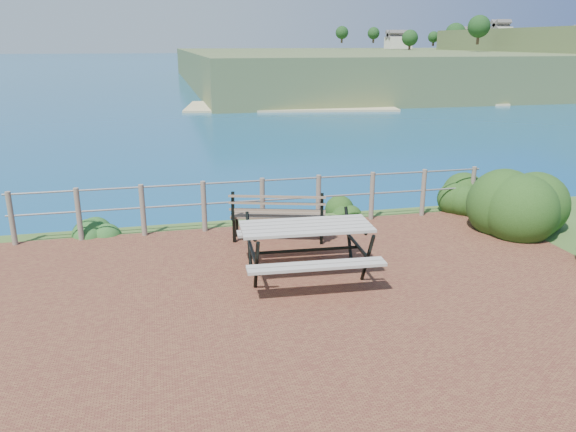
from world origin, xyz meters
name	(u,v)px	position (x,y,z in m)	size (l,w,h in m)	color
ground	(305,299)	(0.00, 0.00, 0.00)	(10.00, 7.00, 0.12)	brown
ocean	(159,52)	(0.00, 200.00, 0.00)	(1200.00, 1200.00, 0.00)	#15647F
safety_railing	(262,200)	(0.00, 3.35, 0.57)	(9.40, 0.10, 1.00)	#6B5B4C
picnic_table	(306,245)	(0.21, 0.77, 0.54)	(2.05, 1.74, 0.85)	#9E998D
park_bench	(278,208)	(0.14, 2.52, 0.64)	(1.79, 0.91, 0.98)	brown
shrub_right_front	(519,229)	(4.94, 2.10, 0.00)	(1.44, 1.44, 2.05)	#1D3E13
shrub_right_edge	(465,212)	(4.53, 3.42, 0.00)	(1.01, 1.01, 1.45)	#1D3E13
shrub_lip_west	(94,233)	(-3.27, 3.73, 0.00)	(0.85, 0.85, 0.62)	#265620
shrub_lip_east	(345,210)	(2.01, 4.16, 0.00)	(0.67, 0.67, 0.38)	#1D3E13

